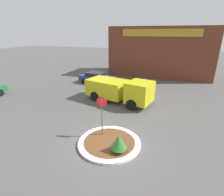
{
  "coord_description": "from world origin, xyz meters",
  "views": [
    {
      "loc": [
        2.89,
        -7.96,
        6.02
      ],
      "look_at": [
        -1.04,
        3.5,
        1.43
      ],
      "focal_mm": 28.0,
      "sensor_mm": 36.0,
      "label": 1
    }
  ],
  "objects": [
    {
      "name": "traffic_island",
      "position": [
        0.0,
        0.0,
        0.07
      ],
      "size": [
        3.59,
        3.59,
        0.13
      ],
      "color": "silver",
      "rests_on": "ground_plane"
    },
    {
      "name": "parked_sedan_blue",
      "position": [
        -5.75,
        11.37,
        0.71
      ],
      "size": [
        4.62,
        2.54,
        1.37
      ],
      "rotation": [
        0.0,
        0.0,
        -0.18
      ],
      "color": "navy",
      "rests_on": "ground_plane"
    },
    {
      "name": "island_shrub",
      "position": [
        0.74,
        -0.63,
        0.71
      ],
      "size": [
        0.85,
        0.85,
        0.97
      ],
      "color": "brown",
      "rests_on": "traffic_island"
    },
    {
      "name": "stop_sign",
      "position": [
        -0.66,
        0.58,
        1.76
      ],
      "size": [
        0.62,
        0.07,
        2.6
      ],
      "color": "#4C4C51",
      "rests_on": "ground_plane"
    },
    {
      "name": "utility_truck",
      "position": [
        -1.39,
        6.41,
        1.17
      ],
      "size": [
        6.4,
        3.61,
        2.15
      ],
      "rotation": [
        0.0,
        0.0,
        -0.24
      ],
      "color": "gold",
      "rests_on": "ground_plane"
    },
    {
      "name": "ground_plane",
      "position": [
        0.0,
        0.0,
        0.0
      ],
      "size": [
        120.0,
        120.0,
        0.0
      ],
      "primitive_type": "plane",
      "color": "#514F4C"
    },
    {
      "name": "storefront_building",
      "position": [
        1.1,
        18.84,
        3.37
      ],
      "size": [
        13.79,
        6.07,
        6.74
      ],
      "color": "brown",
      "rests_on": "ground_plane"
    }
  ]
}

